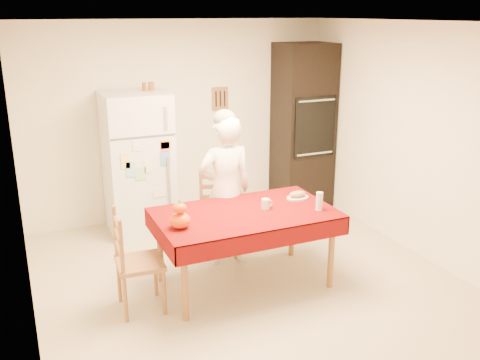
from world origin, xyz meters
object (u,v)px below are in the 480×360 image
oven_cabinet (303,126)px  chair_left (132,258)px  seated_woman (225,191)px  dining_table (245,219)px  wine_glass (319,201)px  refrigerator (138,164)px  chair_far (218,208)px  bread_plate (298,198)px  coffee_mug (265,204)px  pumpkin_lower (180,220)px

oven_cabinet → chair_left: oven_cabinet is taller
chair_left → seated_woman: 1.31m
dining_table → seated_woman: bearing=87.3°
oven_cabinet → wine_glass: 2.30m
refrigerator → chair_far: size_ratio=1.79×
bread_plate → dining_table: bearing=-168.5°
chair_left → chair_far: bearing=-49.6°
chair_far → coffee_mug: chair_far is taller
chair_far → wine_glass: bearing=-41.5°
refrigerator → chair_left: bearing=-105.6°
chair_far → wine_glass: chair_far is taller
chair_far → wine_glass: (0.63, -1.08, 0.34)m
seated_woman → refrigerator: bearing=-60.8°
chair_far → pumpkin_lower: chair_far is taller
chair_left → pumpkin_lower: size_ratio=5.08×
dining_table → pumpkin_lower: bearing=-169.6°
refrigerator → wine_glass: size_ratio=9.66×
oven_cabinet → pumpkin_lower: oven_cabinet is taller
wine_glass → pumpkin_lower: bearing=175.6°
refrigerator → oven_cabinet: size_ratio=0.77×
chair_left → bread_plate: size_ratio=3.96×
dining_table → bread_plate: size_ratio=7.08×
dining_table → chair_far: (0.05, 0.85, -0.18)m
oven_cabinet → chair_left: 3.40m
oven_cabinet → chair_far: size_ratio=2.32×
chair_far → seated_woman: bearing=-76.8°
pumpkin_lower → wine_glass: wine_glass is taller
dining_table → chair_left: chair_left is taller
seated_woman → bread_plate: (0.62, -0.43, -0.03)m
chair_far → pumpkin_lower: bearing=-108.6°
oven_cabinet → dining_table: size_ratio=1.29×
refrigerator → seated_woman: (0.63, -1.22, -0.05)m
chair_left → pumpkin_lower: bearing=-98.9°
dining_table → wine_glass: wine_glass is taller
oven_cabinet → dining_table: 2.51m
refrigerator → wine_glass: (1.28, -2.00, -0.00)m
seated_woman → coffee_mug: bearing=110.8°
coffee_mug → pumpkin_lower: pumpkin_lower is taller
wine_glass → coffee_mug: bearing=153.6°
refrigerator → chair_left: 1.91m
oven_cabinet → seated_woman: (-1.65, -1.26, -0.30)m
pumpkin_lower → bread_plate: bearing=10.9°
refrigerator → chair_far: refrigerator is taller
dining_table → seated_woman: 0.57m
oven_cabinet → coffee_mug: (-1.46, -1.82, -0.29)m
refrigerator → seated_woman: 1.37m
bread_plate → oven_cabinet: bearing=58.7°
dining_table → wine_glass: 0.73m
oven_cabinet → bread_plate: size_ratio=9.17×
chair_far → seated_woman: (-0.03, -0.29, 0.29)m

